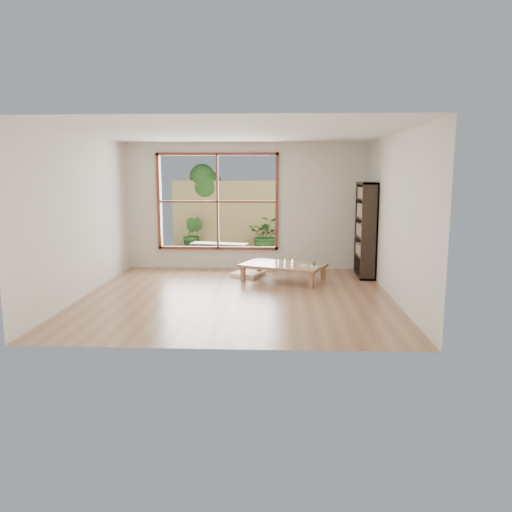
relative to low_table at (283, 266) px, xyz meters
The scene contains 15 objects.
ground 1.43m from the low_table, 123.01° to the right, with size 5.00×5.00×0.00m, color #A47452.
low_table is the anchor object (origin of this frame).
floor_cushion 0.86m from the low_table, 146.52° to the left, with size 0.53×0.53×0.08m, color white.
bookshelf 1.76m from the low_table, 17.62° to the left, with size 0.29×0.82×1.82m, color black.
glass_tall 0.11m from the low_table, 89.15° to the right, with size 0.07×0.07×0.13m, color silver.
glass_mid 0.17m from the low_table, 13.41° to the right, with size 0.07×0.07×0.10m, color silver.
glass_short 0.16m from the low_table, 30.63° to the left, with size 0.07×0.07×0.09m, color silver.
glass_small 0.16m from the low_table, 145.40° to the left, with size 0.06×0.06×0.08m, color silver.
food_tray 0.56m from the low_table, 28.91° to the right, with size 0.36×0.30×0.10m.
deck 2.76m from the low_table, 119.69° to the left, with size 2.80×2.00×0.05m, color #382F28.
garden_bench 2.43m from the low_table, 125.75° to the left, with size 1.32×0.62×0.40m.
bamboo_fence 3.70m from the low_table, 111.90° to the left, with size 2.80×0.06×1.80m, color tan.
shrub_right 3.07m from the low_table, 97.48° to the left, with size 0.84×0.73×0.93m, color #386726.
shrub_left 3.77m from the low_table, 125.95° to the left, with size 0.51×0.41×0.92m, color #386726.
garden_tree 4.42m from the low_table, 118.93° to the left, with size 1.04×0.85×2.22m.
Camera 1 is at (0.67, -7.90, 1.98)m, focal length 35.00 mm.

